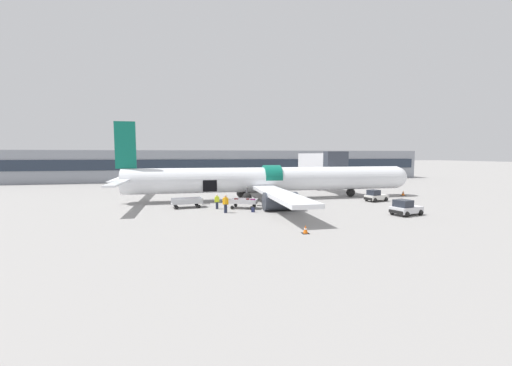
% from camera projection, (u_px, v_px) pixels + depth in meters
% --- Properties ---
extents(ground_plane, '(500.00, 500.00, 0.00)m').
position_uv_depth(ground_plane, '(270.00, 207.00, 35.28)').
color(ground_plane, gray).
extents(terminal_strip, '(94.54, 8.31, 6.82)m').
position_uv_depth(terminal_strip, '(227.00, 165.00, 73.64)').
color(terminal_strip, gray).
rests_on(terminal_strip, ground_plane).
extents(jet_bridge_stub, '(3.21, 13.37, 6.36)m').
position_uv_depth(jet_bridge_stub, '(321.00, 161.00, 50.49)').
color(jet_bridge_stub, '#4C4C51').
rests_on(jet_bridge_stub, ground_plane).
extents(airplane, '(40.60, 34.05, 9.83)m').
position_uv_depth(airplane, '(267.00, 180.00, 41.39)').
color(airplane, white).
rests_on(airplane, ground_plane).
extents(baggage_tug_lead, '(3.39, 2.65, 1.52)m').
position_uv_depth(baggage_tug_lead, '(405.00, 208.00, 30.66)').
color(baggage_tug_lead, silver).
rests_on(baggage_tug_lead, ground_plane).
extents(baggage_tug_mid, '(3.17, 2.34, 1.48)m').
position_uv_depth(baggage_tug_mid, '(376.00, 196.00, 39.69)').
color(baggage_tug_mid, silver).
rests_on(baggage_tug_mid, ground_plane).
extents(baggage_tug_rear, '(2.66, 2.40, 1.35)m').
position_uv_depth(baggage_tug_rear, '(295.00, 201.00, 36.07)').
color(baggage_tug_rear, silver).
rests_on(baggage_tug_rear, ground_plane).
extents(baggage_cart_loading, '(3.97, 2.67, 1.08)m').
position_uv_depth(baggage_cart_loading, '(244.00, 203.00, 34.49)').
color(baggage_cart_loading, silver).
rests_on(baggage_cart_loading, ground_plane).
extents(baggage_cart_queued, '(4.35, 2.34, 1.07)m').
position_uv_depth(baggage_cart_queued, '(188.00, 203.00, 35.04)').
color(baggage_cart_queued, '#B7BABF').
rests_on(baggage_cart_queued, ground_plane).
extents(ground_crew_loader_a, '(0.63, 0.54, 1.84)m').
position_uv_depth(ground_crew_loader_a, '(226.00, 203.00, 31.78)').
color(ground_crew_loader_a, '#1E2338').
rests_on(ground_crew_loader_a, ground_plane).
extents(ground_crew_loader_b, '(0.54, 0.64, 1.85)m').
position_uv_depth(ground_crew_loader_b, '(268.00, 197.00, 36.70)').
color(ground_crew_loader_b, black).
rests_on(ground_crew_loader_b, ground_plane).
extents(ground_crew_driver, '(0.56, 0.44, 1.59)m').
position_uv_depth(ground_crew_driver, '(217.00, 201.00, 34.09)').
color(ground_crew_driver, '#1E2338').
rests_on(ground_crew_driver, ground_plane).
extents(suitcase_on_tarmac_spare, '(0.39, 0.36, 0.60)m').
position_uv_depth(suitcase_on_tarmac_spare, '(253.00, 210.00, 32.23)').
color(suitcase_on_tarmac_spare, '#1E2347').
rests_on(suitcase_on_tarmac_spare, ground_plane).
extents(safety_cone_nose, '(0.63, 0.63, 0.73)m').
position_uv_depth(safety_cone_nose, '(403.00, 193.00, 45.26)').
color(safety_cone_nose, black).
rests_on(safety_cone_nose, ground_plane).
extents(safety_cone_engine_left, '(0.53, 0.53, 0.65)m').
position_uv_depth(safety_cone_engine_left, '(306.00, 230.00, 23.48)').
color(safety_cone_engine_left, black).
rests_on(safety_cone_engine_left, ground_plane).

